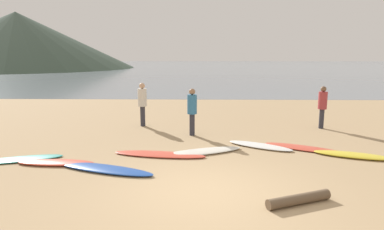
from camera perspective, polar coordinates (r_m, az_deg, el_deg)
ground_plane at (r=16.53m, az=1.73°, el=0.54°), size 120.00×120.00×0.20m
ocean_water at (r=70.06m, az=1.43°, el=8.08°), size 140.00×100.00×0.01m
headland_hill at (r=71.01m, az=-27.19°, el=11.08°), size 41.69×41.69×10.09m
surfboard_0 at (r=9.83m, az=-27.34°, el=-6.63°), size 2.29×1.26×0.07m
surfboard_1 at (r=9.12m, az=-21.85°, el=-7.39°), size 1.93×0.54×0.09m
surfboard_2 at (r=8.30m, az=-14.48°, el=-8.71°), size 2.58×1.32×0.09m
surfboard_3 at (r=9.21m, az=-5.42°, el=-6.56°), size 2.55×0.94×0.08m
surfboard_4 at (r=9.39m, az=1.56°, el=-6.16°), size 2.45×1.46×0.08m
surfboard_5 at (r=10.17m, az=11.31°, el=-5.06°), size 1.94×1.49×0.08m
surfboard_6 at (r=10.27m, az=18.27°, el=-5.28°), size 2.27×1.57×0.07m
surfboard_7 at (r=10.01m, az=25.40°, el=-6.09°), size 2.05×1.20×0.10m
person_0 at (r=12.81m, az=-8.32°, el=2.37°), size 0.33×0.33×1.63m
person_1 at (r=11.22m, az=0.02°, el=1.19°), size 0.32×0.32×1.57m
person_2 at (r=13.16m, az=21.03°, el=1.78°), size 0.31×0.31×1.54m
driftwood_log at (r=6.64m, az=17.45°, el=-13.31°), size 1.28×0.69×0.19m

